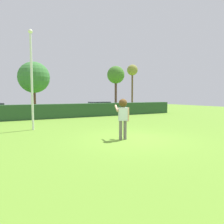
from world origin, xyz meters
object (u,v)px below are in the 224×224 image
Objects in this scene: lamppost at (32,75)px; oak_tree at (132,72)px; person at (123,113)px; parked_car_silver at (99,106)px; birch_tree at (34,77)px; willow_tree at (116,75)px; frisbee at (124,108)px.

oak_tree reaches higher than lamppost.
oak_tree is at bearing 54.79° from person.
parked_car_silver is 0.71× the size of birch_tree.
willow_tree reaches higher than parked_car_silver.
person is at bearing -125.21° from oak_tree.
frisbee is 0.03× the size of willow_tree.
birch_tree is (-1.21, 18.92, 2.82)m from frisbee.
lamppost reaches higher than frisbee.
person is 0.41× the size of parked_car_silver.
birch_tree reaches higher than lamppost.
person is 24.02m from oak_tree.
oak_tree is (2.66, -0.54, 0.67)m from willow_tree.
willow_tree reaches higher than frisbee.
oak_tree reaches higher than birch_tree.
person is 8.15× the size of frisbee.
lamppost reaches higher than parked_car_silver.
willow_tree is (10.94, 19.81, 3.87)m from person.
birch_tree is at bearing -179.97° from oak_tree.
parked_car_silver is 0.64× the size of oak_tree.
willow_tree is at bearing 47.17° from lamppost.
birch_tree is 14.61m from oak_tree.
parked_car_silver is at bearing 47.77° from lamppost.
lamppost is 14.82m from birch_tree.
birch_tree reaches higher than parked_car_silver.
birch_tree reaches higher than person.
oak_tree reaches higher than willow_tree.
person is 0.32× the size of lamppost.
birch_tree is at bearing 141.73° from parked_car_silver.
parked_car_silver is 8.95m from willow_tree.
parked_car_silver is at bearing 68.68° from person.
person is 19.52m from birch_tree.
birch_tree is at bearing 92.75° from person.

